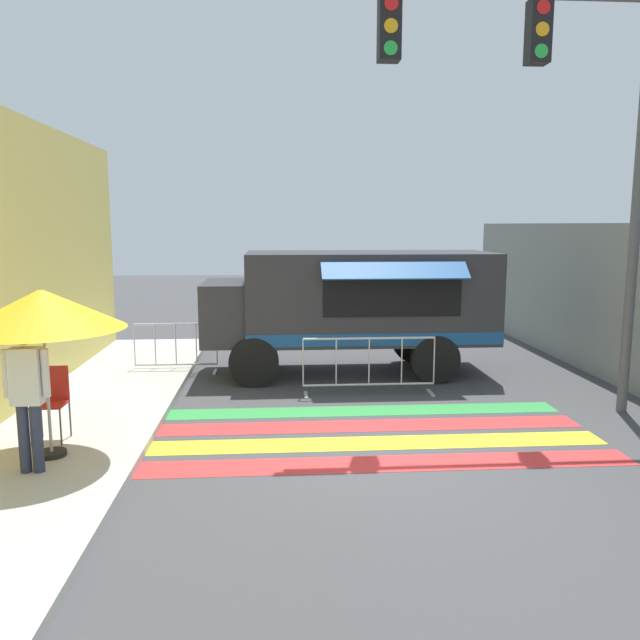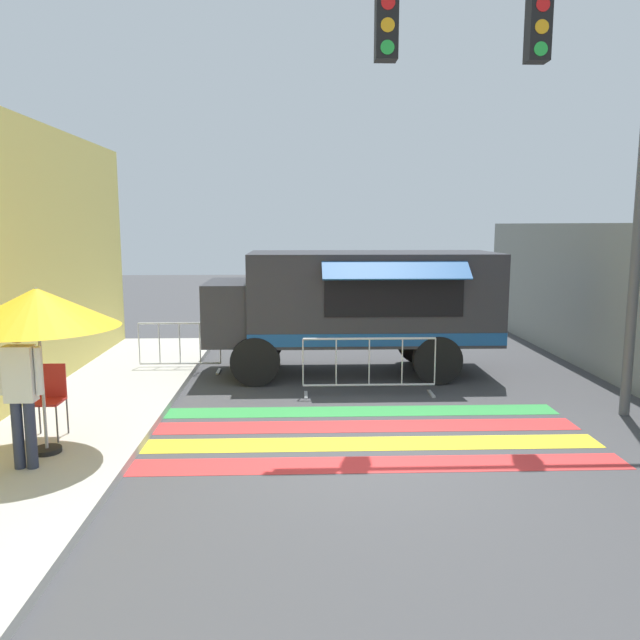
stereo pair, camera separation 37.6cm
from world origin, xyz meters
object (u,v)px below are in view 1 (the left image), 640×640
object	(u,v)px
traffic_signal_pole	(542,101)
folding_chair	(52,396)
food_truck	(347,301)
barricade_side	(176,349)
patio_umbrella	(42,310)
vendor_person	(27,389)
barricade_front	(369,366)

from	to	relation	value
traffic_signal_pole	folding_chair	world-z (taller)	traffic_signal_pole
food_truck	barricade_side	xyz separation A→B (m)	(-3.47, 0.20, -0.99)
food_truck	folding_chair	xyz separation A→B (m)	(-4.47, -4.01, -0.77)
patio_umbrella	folding_chair	xyz separation A→B (m)	(-0.19, 0.65, -1.26)
traffic_signal_pole	vendor_person	bearing A→B (deg)	-162.36
patio_umbrella	traffic_signal_pole	bearing A→B (deg)	13.78
patio_umbrella	vendor_person	bearing A→B (deg)	-94.65
patio_umbrella	barricade_side	world-z (taller)	patio_umbrella
patio_umbrella	barricade_side	bearing A→B (deg)	80.57
food_truck	barricade_side	size ratio (longest dim) A/B	3.43
barricade_front	barricade_side	size ratio (longest dim) A/B	1.42
folding_chair	barricade_side	bearing A→B (deg)	67.46
food_truck	vendor_person	bearing A→B (deg)	-129.87
folding_chair	barricade_side	size ratio (longest dim) A/B	0.60
vendor_person	barricade_front	world-z (taller)	vendor_person
food_truck	barricade_side	bearing A→B (deg)	176.75
traffic_signal_pole	patio_umbrella	xyz separation A→B (m)	(-6.85, -1.68, -2.85)
folding_chair	barricade_front	world-z (taller)	folding_chair
traffic_signal_pole	barricade_front	bearing A→B (deg)	151.01
vendor_person	barricade_front	size ratio (longest dim) A/B	0.74
traffic_signal_pole	patio_umbrella	distance (m)	7.61
traffic_signal_pole	barricade_side	distance (m)	8.09
food_truck	barricade_front	world-z (taller)	food_truck
vendor_person	barricade_side	xyz separation A→B (m)	(0.85, 5.37, -0.62)
vendor_person	barricade_front	distance (m)	5.76
traffic_signal_pole	patio_umbrella	bearing A→B (deg)	-166.22
traffic_signal_pole	vendor_person	xyz separation A→B (m)	(-6.89, -2.19, -3.71)
vendor_person	barricade_side	distance (m)	5.47
barricade_front	barricade_side	distance (m)	4.14
patio_umbrella	barricade_front	distance (m)	5.59
vendor_person	barricade_side	world-z (taller)	vendor_person
food_truck	traffic_signal_pole	distance (m)	5.16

